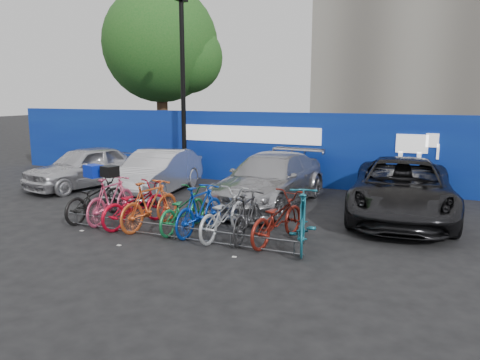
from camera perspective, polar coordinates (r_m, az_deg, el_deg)
The scene contains 21 objects.
ground at distance 10.44m, azimuth -6.30°, elevation -6.25°, with size 100.00×100.00×0.00m, color black.
hoarding at distance 15.60m, azimuth 4.60°, elevation 3.85°, with size 22.00×0.18×2.40m.
tree at distance 22.21m, azimuth -9.07°, elevation 15.70°, with size 5.40×5.20×7.80m.
lamppost at distance 16.28m, azimuth -6.97°, elevation 11.37°, with size 0.25×0.50×6.11m.
bike_rack at distance 9.90m, azimuth -8.04°, elevation -6.25°, with size 5.60×0.03×0.30m.
car_0 at distance 15.92m, azimuth -18.35°, elevation 1.53°, with size 1.58×3.92×1.33m, color silver.
car_1 at distance 14.34m, azimuth -10.07°, elevation 0.94°, with size 1.39×4.00×1.32m, color #B8B8BD.
car_2 at distance 12.74m, azimuth 3.64°, elevation 0.03°, with size 1.94×4.77×1.38m, color #A3A3A8.
car_3 at distance 12.08m, azimuth 19.15°, elevation -1.00°, with size 2.37×5.13×1.43m, color black.
bike_0 at distance 11.82m, azimuth -17.26°, elevation -2.12°, with size 0.68×1.96×1.03m, color black.
bike_1 at distance 11.42m, azimuth -15.43°, elevation -2.30°, with size 0.51×1.81×1.09m, color #D4486E.
bike_2 at distance 10.95m, azimuth -12.66°, elevation -2.95°, with size 0.66×1.90×1.00m, color red.
bike_3 at distance 10.67m, azimuth -10.92°, elevation -2.96°, with size 0.52×1.83×1.10m, color #CF5321.
bike_4 at distance 10.42m, azimuth -7.01°, elevation -3.61°, with size 0.63×1.80×0.95m, color #17783E.
bike_5 at distance 10.13m, azimuth -4.92°, elevation -3.60°, with size 0.51×1.79×1.08m, color #09309D.
bike_6 at distance 9.87m, azimuth -2.05°, elevation -4.16°, with size 0.67×1.91×1.00m, color #B0B4B7.
bike_7 at distance 9.65m, azimuth 0.92°, elevation -4.43°, with size 0.48×1.71×1.03m, color #28282A.
bike_8 at distance 9.53m, azimuth 4.55°, elevation -4.68°, with size 0.67×1.93×1.02m, color maroon.
bike_9 at distance 9.21m, azimuth 7.64°, elevation -4.79°, with size 0.55×1.95×1.17m, color #176074.
cargo_crate at distance 11.70m, azimuth -17.44°, elevation 1.05°, with size 0.41×0.31×0.29m, color #081FAC.
cargo_topcase at distance 11.30m, azimuth -15.60°, elevation 1.02°, with size 0.34×0.31×0.25m, color black.
Camera 1 is at (4.98, -8.67, 2.99)m, focal length 35.00 mm.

